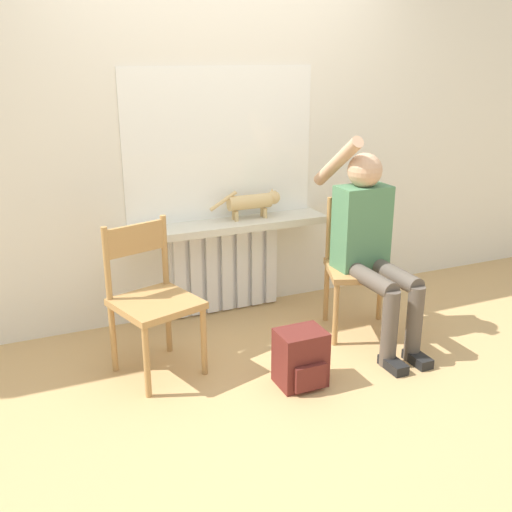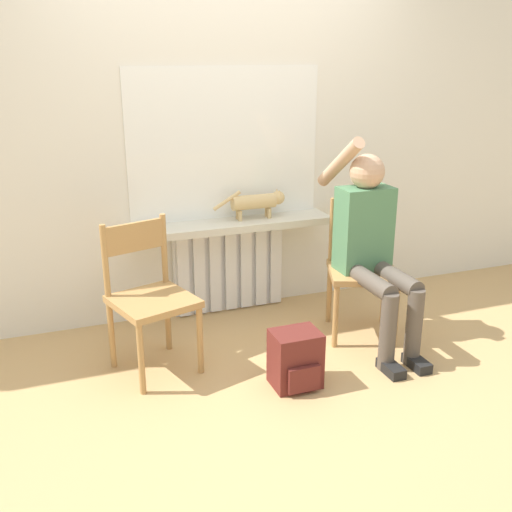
{
  "view_description": "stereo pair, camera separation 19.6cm",
  "coord_description": "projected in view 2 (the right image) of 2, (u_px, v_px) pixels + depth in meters",
  "views": [
    {
      "loc": [
        -1.43,
        -2.67,
        1.8
      ],
      "look_at": [
        0.0,
        0.6,
        0.59
      ],
      "focal_mm": 42.0,
      "sensor_mm": 36.0,
      "label": 1
    },
    {
      "loc": [
        -1.25,
        -2.74,
        1.8
      ],
      "look_at": [
        0.0,
        0.6,
        0.59
      ],
      "focal_mm": 42.0,
      "sensor_mm": 36.0,
      "label": 2
    }
  ],
  "objects": [
    {
      "name": "ground_plane",
      "position": [
        292.0,
        385.0,
        3.42
      ],
      "size": [
        12.0,
        12.0,
        0.0
      ],
      "primitive_type": "plane",
      "color": "tan"
    },
    {
      "name": "window_glass",
      "position": [
        225.0,
        144.0,
        4.09
      ],
      "size": [
        1.36,
        0.01,
        1.03
      ],
      "color": "white",
      "rests_on": "windowsill"
    },
    {
      "name": "backpack",
      "position": [
        296.0,
        360.0,
        3.37
      ],
      "size": [
        0.27,
        0.24,
        0.33
      ],
      "color": "maroon",
      "rests_on": "ground_plane"
    },
    {
      "name": "windowsill",
      "position": [
        233.0,
        225.0,
        4.15
      ],
      "size": [
        1.42,
        0.28,
        0.05
      ],
      "color": "beige",
      "rests_on": "radiator"
    },
    {
      "name": "person",
      "position": [
        372.0,
        241.0,
        3.75
      ],
      "size": [
        0.36,
        1.04,
        1.33
      ],
      "color": "brown",
      "rests_on": "ground_plane"
    },
    {
      "name": "radiator",
      "position": [
        229.0,
        268.0,
        4.34
      ],
      "size": [
        0.82,
        0.08,
        0.64
      ],
      "color": "white",
      "rests_on": "ground_plane"
    },
    {
      "name": "cat",
      "position": [
        258.0,
        201.0,
        4.19
      ],
      "size": [
        0.53,
        0.1,
        0.21
      ],
      "color": "#DBB77A",
      "rests_on": "windowsill"
    },
    {
      "name": "chair_left",
      "position": [
        150.0,
        295.0,
        3.47
      ],
      "size": [
        0.54,
        0.54,
        0.89
      ],
      "rotation": [
        0.0,
        0.0,
        0.3
      ],
      "color": "#B2844C",
      "rests_on": "ground_plane"
    },
    {
      "name": "wall_with_window",
      "position": [
        223.0,
        122.0,
        4.08
      ],
      "size": [
        7.0,
        0.06,
        2.7
      ],
      "color": "white",
      "rests_on": "ground_plane"
    },
    {
      "name": "chair_right",
      "position": [
        362.0,
        267.0,
        3.94
      ],
      "size": [
        0.56,
        0.56,
        0.89
      ],
      "rotation": [
        0.0,
        0.0,
        -0.37
      ],
      "color": "#B2844C",
      "rests_on": "ground_plane"
    }
  ]
}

